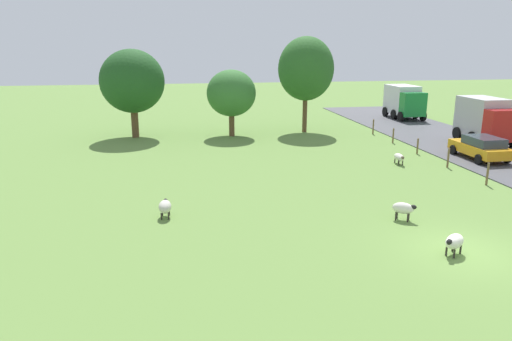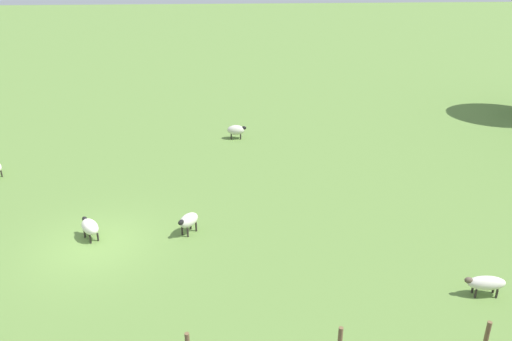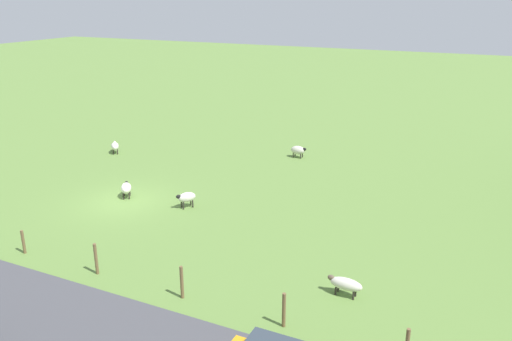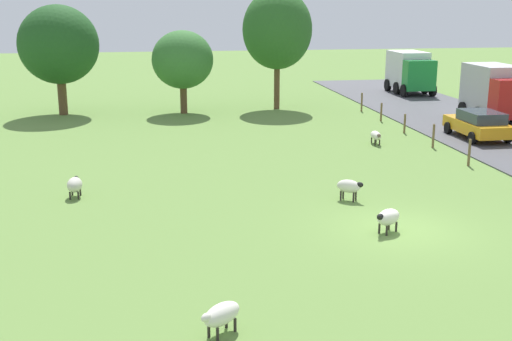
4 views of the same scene
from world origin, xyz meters
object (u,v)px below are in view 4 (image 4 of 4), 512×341
sheep_3 (376,136)px  truck_1 (495,92)px  sheep_4 (221,314)px  tree_1 (277,30)px  sheep_1 (388,217)px  tree_2 (183,60)px  sheep_2 (349,186)px  tree_0 (59,45)px  sheep_0 (75,185)px  truck_0 (410,71)px  car_3 (479,124)px

sheep_3 → truck_1: (9.33, 5.12, 1.40)m
sheep_4 → tree_1: tree_1 is taller
sheep_1 → sheep_4: (-6.00, -5.75, -0.03)m
sheep_3 → tree_2: tree_2 is taller
tree_1 → truck_1: 14.55m
sheep_2 → tree_0: (-12.82, 21.47, 3.97)m
tree_0 → truck_1: (26.47, -7.01, -2.65)m
sheep_1 → sheep_3: (4.13, 12.93, -0.06)m
sheep_0 → truck_0: (23.45, 25.11, 1.32)m
sheep_2 → truck_0: size_ratio=0.21×
sheep_4 → truck_0: bearing=62.3°
tree_1 → tree_2: (-6.45, -0.85, -1.85)m
sheep_0 → truck_0: size_ratio=0.22×
tree_1 → sheep_3: bearing=-76.9°
tree_0 → tree_2: tree_0 is taller
sheep_0 → sheep_2: bearing=-11.5°
sheep_4 → tree_2: 30.26m
sheep_1 → sheep_4: 8.31m
sheep_1 → sheep_2: 3.59m
sheep_2 → truck_0: (13.33, 27.17, 1.27)m
tree_2 → sheep_3: bearing=-50.8°
tree_0 → truck_0: size_ratio=1.44×
sheep_0 → sheep_2: 10.32m
sheep_0 → car_3: car_3 is taller
sheep_1 → truck_0: bearing=66.9°
sheep_3 → truck_1: bearing=28.8°
tree_0 → truck_1: 27.51m
sheep_0 → sheep_1: bearing=-28.7°
tree_1 → truck_1: tree_1 is taller
sheep_2 → tree_2: 21.55m
car_3 → tree_0: bearing=152.7°
sheep_0 → truck_1: truck_1 is taller
sheep_1 → tree_0: bearing=117.4°
sheep_3 → truck_0: (9.01, 17.82, 1.36)m
tree_2 → tree_1: bearing=7.5°
sheep_2 → truck_1: 19.94m
sheep_0 → tree_0: (-2.70, 19.42, 4.01)m
tree_1 → truck_0: bearing=25.1°
sheep_0 → sheep_3: (14.44, 7.29, -0.04)m
tree_1 → sheep_0: bearing=-120.6°
sheep_0 → tree_0: size_ratio=0.15×
tree_1 → tree_0: bearing=-179.5°
sheep_0 → tree_2: 19.63m
tree_2 → truck_0: 19.47m
sheep_4 → tree_0: bearing=102.8°
sheep_1 → tree_0: tree_0 is taller
sheep_0 → sheep_1: 11.75m
tree_0 → car_3: (22.96, -11.85, -3.65)m
car_3 → tree_2: bearing=143.7°
car_3 → truck_1: bearing=54.1°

